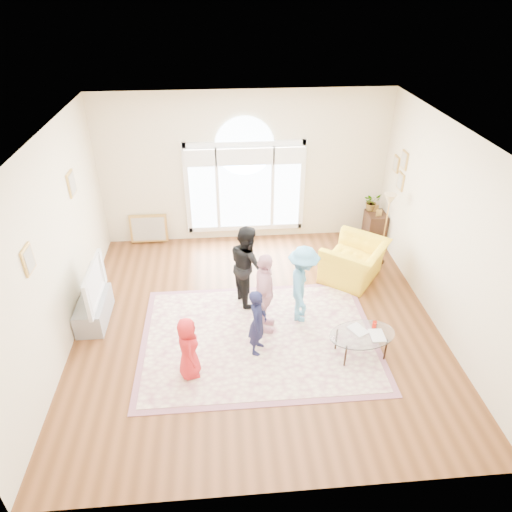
{
  "coord_description": "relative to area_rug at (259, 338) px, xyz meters",
  "views": [
    {
      "loc": [
        -0.52,
        -5.97,
        5.08
      ],
      "look_at": [
        0.01,
        0.3,
        1.15
      ],
      "focal_mm": 32.0,
      "sensor_mm": 36.0,
      "label": 1
    }
  ],
  "objects": [
    {
      "name": "ground",
      "position": [
        0.01,
        0.4,
        -0.01
      ],
      "size": [
        6.0,
        6.0,
        0.0
      ],
      "primitive_type": "plane",
      "color": "#532E15",
      "rests_on": "ground"
    },
    {
      "name": "room_shell",
      "position": [
        0.01,
        3.23,
        1.56
      ],
      "size": [
        6.0,
        6.0,
        6.0
      ],
      "color": "beige",
      "rests_on": "ground"
    },
    {
      "name": "area_rug",
      "position": [
        0.0,
        0.0,
        0.0
      ],
      "size": [
        3.6,
        2.6,
        0.02
      ],
      "primitive_type": "cube",
      "color": "#F1E5BB",
      "rests_on": "ground"
    },
    {
      "name": "rug_border",
      "position": [
        0.0,
        0.0,
        -0.0
      ],
      "size": [
        3.8,
        2.8,
        0.01
      ],
      "primitive_type": "cube",
      "color": "#965C6E",
      "rests_on": "ground"
    },
    {
      "name": "tv_console",
      "position": [
        -2.74,
        0.7,
        0.2
      ],
      "size": [
        0.45,
        1.0,
        0.42
      ],
      "primitive_type": "cube",
      "color": "gray",
      "rests_on": "ground"
    },
    {
      "name": "television",
      "position": [
        -2.74,
        0.7,
        0.74
      ],
      "size": [
        0.18,
        1.16,
        0.67
      ],
      "color": "black",
      "rests_on": "tv_console"
    },
    {
      "name": "coffee_table",
      "position": [
        1.53,
        -0.5,
        0.39
      ],
      "size": [
        1.1,
        0.79,
        0.54
      ],
      "rotation": [
        0.0,
        0.0,
        0.14
      ],
      "color": "silver",
      "rests_on": "ground"
    },
    {
      "name": "armchair",
      "position": [
        1.97,
        1.58,
        0.37
      ],
      "size": [
        1.52,
        1.55,
        0.76
      ],
      "primitive_type": "imported",
      "rotation": [
        0.0,
        0.0,
        4.06
      ],
      "color": "yellow",
      "rests_on": "ground"
    },
    {
      "name": "side_cabinet",
      "position": [
        2.79,
        2.9,
        0.34
      ],
      "size": [
        0.4,
        0.5,
        0.7
      ],
      "primitive_type": "cube",
      "color": "black",
      "rests_on": "ground"
    },
    {
      "name": "floor_lamp",
      "position": [
        2.69,
        2.1,
        1.27
      ],
      "size": [
        0.31,
        0.31,
        1.51
      ],
      "color": "black",
      "rests_on": "ground"
    },
    {
      "name": "plant_pedestal",
      "position": [
        2.71,
        3.08,
        0.34
      ],
      "size": [
        0.2,
        0.2,
        0.7
      ],
      "primitive_type": "cylinder",
      "color": "white",
      "rests_on": "ground"
    },
    {
      "name": "potted_plant",
      "position": [
        2.71,
        3.08,
        0.89
      ],
      "size": [
        0.44,
        0.41,
        0.39
      ],
      "primitive_type": "imported",
      "rotation": [
        0.0,
        0.0,
        0.36
      ],
      "color": "#33722D",
      "rests_on": "plant_pedestal"
    },
    {
      "name": "leaning_picture",
      "position": [
        -2.11,
        3.3,
        -0.01
      ],
      "size": [
        0.8,
        0.14,
        0.62
      ],
      "primitive_type": "cube",
      "rotation": [
        -0.14,
        0.0,
        0.0
      ],
      "color": "tan",
      "rests_on": "ground"
    },
    {
      "name": "child_red",
      "position": [
        -1.08,
        -0.69,
        0.51
      ],
      "size": [
        0.39,
        0.54,
        1.01
      ],
      "primitive_type": "imported",
      "rotation": [
        0.0,
        0.0,
        1.72
      ],
      "color": "red",
      "rests_on": "area_rug"
    },
    {
      "name": "child_navy",
      "position": [
        -0.04,
        -0.28,
        0.57
      ],
      "size": [
        0.39,
        0.48,
        1.12
      ],
      "primitive_type": "imported",
      "rotation": [
        0.0,
        0.0,
        1.22
      ],
      "color": "#181A3D",
      "rests_on": "area_rug"
    },
    {
      "name": "child_black",
      "position": [
        -0.11,
        1.05,
        0.75
      ],
      "size": [
        0.75,
        0.85,
        1.48
      ],
      "primitive_type": "imported",
      "rotation": [
        0.0,
        0.0,
        1.88
      ],
      "color": "black",
      "rests_on": "area_rug"
    },
    {
      "name": "child_pink",
      "position": [
        0.11,
        0.22,
        0.72
      ],
      "size": [
        0.48,
        0.88,
        1.43
      ],
      "primitive_type": "imported",
      "rotation": [
        0.0,
        0.0,
        1.41
      ],
      "color": "#EEACBD",
      "rests_on": "area_rug"
    },
    {
      "name": "child_blue",
      "position": [
        0.76,
        0.45,
        0.7
      ],
      "size": [
        0.67,
        0.97,
        1.39
      ],
      "primitive_type": "imported",
      "rotation": [
        0.0,
        0.0,
        1.39
      ],
      "color": "#529BC4",
      "rests_on": "area_rug"
    }
  ]
}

